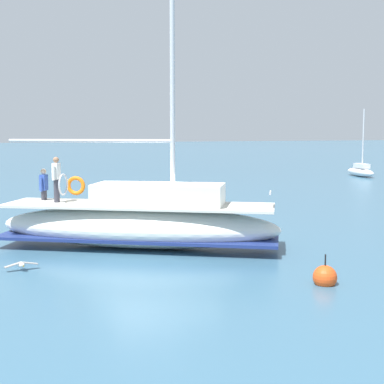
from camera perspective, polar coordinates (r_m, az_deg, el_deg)
The scene contains 5 objects.
ground_plane at distance 18.76m, azimuth -4.66°, elevation -5.72°, with size 400.00×400.00×0.00m, color #38607A.
main_sailboat at distance 18.53m, azimuth -5.43°, elevation -3.03°, with size 7.29×9.34×12.51m.
moored_sloop_near at distance 50.68m, azimuth 17.20°, elevation 2.13°, with size 4.79×2.32×5.95m.
seagull at distance 16.24m, azimuth -17.41°, elevation -7.25°, with size 0.48×0.93×0.16m.
mooring_buoy at distance 14.55m, azimuth 13.72°, elevation -8.65°, with size 0.62×0.62×0.91m.
Camera 1 is at (17.31, -6.10, 3.88)m, focal length 51.03 mm.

